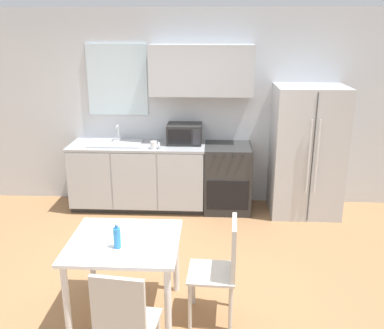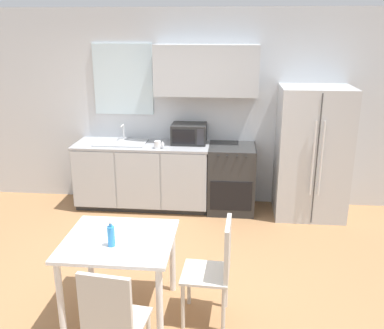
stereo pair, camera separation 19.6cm
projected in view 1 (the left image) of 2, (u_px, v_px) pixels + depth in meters
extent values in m
plane|color=#9E7047|center=(158.00, 277.00, 4.39)|extent=(12.00, 12.00, 0.00)
cube|color=silver|center=(175.00, 109.00, 6.00)|extent=(12.00, 0.06, 2.70)
cube|color=silver|center=(117.00, 80.00, 5.88)|extent=(0.83, 0.04, 0.97)
cube|color=#B2B7BC|center=(201.00, 70.00, 5.63)|extent=(1.37, 0.32, 0.66)
cube|color=#333333|center=(140.00, 203.00, 6.13)|extent=(1.83, 0.57, 0.08)
cube|color=#B2B7BC|center=(138.00, 174.00, 5.96)|extent=(1.83, 0.63, 0.81)
cube|color=#B2B7BC|center=(89.00, 182.00, 5.69)|extent=(0.59, 0.01, 0.79)
cube|color=#B2B7BC|center=(134.00, 182.00, 5.66)|extent=(0.59, 0.01, 0.79)
cube|color=#B2B7BC|center=(180.00, 183.00, 5.63)|extent=(0.59, 0.01, 0.79)
cube|color=#9EA0A5|center=(137.00, 145.00, 5.83)|extent=(1.85, 0.65, 0.03)
cube|color=#2D2D2D|center=(227.00, 178.00, 5.91)|extent=(0.63, 0.62, 0.92)
cube|color=black|center=(228.00, 196.00, 5.65)|extent=(0.55, 0.01, 0.40)
cylinder|color=#262626|center=(215.00, 156.00, 5.49)|extent=(0.03, 0.02, 0.03)
cylinder|color=#262626|center=(224.00, 156.00, 5.48)|extent=(0.03, 0.02, 0.03)
cylinder|color=#262626|center=(234.00, 156.00, 5.48)|extent=(0.03, 0.02, 0.03)
cylinder|color=#262626|center=(243.00, 156.00, 5.47)|extent=(0.03, 0.02, 0.03)
cube|color=silver|center=(307.00, 151.00, 5.70)|extent=(0.91, 0.71, 1.73)
cube|color=#3F3F3F|center=(312.00, 159.00, 5.35)|extent=(0.01, 0.01, 1.67)
cylinder|color=silver|center=(309.00, 157.00, 5.32)|extent=(0.02, 0.02, 0.95)
cylinder|color=silver|center=(317.00, 157.00, 5.32)|extent=(0.02, 0.02, 0.95)
cube|color=#B7BABC|center=(116.00, 143.00, 5.84)|extent=(0.69, 0.44, 0.02)
cylinder|color=silver|center=(118.00, 132.00, 5.98)|extent=(0.02, 0.02, 0.21)
cylinder|color=silver|center=(117.00, 127.00, 5.88)|extent=(0.02, 0.14, 0.02)
cube|color=#282828|center=(185.00, 134.00, 5.85)|extent=(0.47, 0.36, 0.27)
cube|color=black|center=(179.00, 137.00, 5.68)|extent=(0.30, 0.01, 0.19)
cube|color=#2D2D33|center=(196.00, 137.00, 5.67)|extent=(0.09, 0.01, 0.22)
cylinder|color=white|center=(154.00, 145.00, 5.61)|extent=(0.09, 0.09, 0.10)
torus|color=white|center=(159.00, 145.00, 5.60)|extent=(0.02, 0.08, 0.08)
cube|color=white|center=(124.00, 242.00, 3.62)|extent=(0.93, 0.85, 0.03)
cylinder|color=white|center=(67.00, 303.00, 3.41)|extent=(0.06, 0.06, 0.69)
cylinder|color=white|center=(168.00, 306.00, 3.37)|extent=(0.06, 0.06, 0.69)
cylinder|color=white|center=(92.00, 256.00, 4.10)|extent=(0.06, 0.06, 0.69)
cylinder|color=white|center=(176.00, 258.00, 4.06)|extent=(0.06, 0.06, 0.69)
cube|color=beige|center=(129.00, 324.00, 3.03)|extent=(0.44, 0.44, 0.02)
cube|color=beige|center=(118.00, 310.00, 2.78)|extent=(0.37, 0.08, 0.48)
cube|color=beige|center=(212.00, 273.00, 3.66)|extent=(0.42, 0.42, 0.02)
cube|color=beige|center=(234.00, 248.00, 3.56)|extent=(0.05, 0.37, 0.48)
cylinder|color=beige|center=(190.00, 306.00, 3.58)|extent=(0.03, 0.03, 0.43)
cylinder|color=beige|center=(194.00, 283.00, 3.90)|extent=(0.03, 0.03, 0.43)
cylinder|color=beige|center=(230.00, 309.00, 3.55)|extent=(0.03, 0.03, 0.43)
cylinder|color=beige|center=(231.00, 285.00, 3.87)|extent=(0.03, 0.03, 0.43)
cylinder|color=#338CD8|center=(117.00, 238.00, 3.47)|extent=(0.06, 0.06, 0.17)
cylinder|color=#338CD8|center=(116.00, 226.00, 3.44)|extent=(0.03, 0.03, 0.03)
cylinder|color=white|center=(116.00, 224.00, 3.43)|extent=(0.03, 0.03, 0.02)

